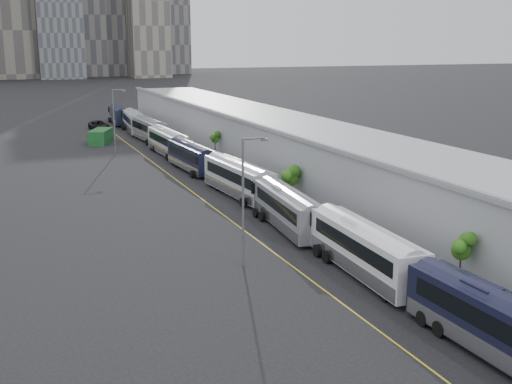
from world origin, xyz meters
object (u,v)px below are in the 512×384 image
bus_1 (498,331)px  bus_9 (118,117)px  street_lamp_far (115,117)px  suv (99,125)px  bus_3 (288,213)px  bus_4 (238,181)px  bus_7 (148,131)px  shipping_container (101,136)px  street_lamp_near (245,194)px  bus_5 (191,159)px  bus_6 (167,144)px  bus_8 (134,123)px  bus_2 (365,254)px

bus_1 → bus_9: size_ratio=1.03×
street_lamp_far → suv: 28.93m
street_lamp_far → suv: (1.66, 28.51, -4.66)m
bus_3 → bus_4: bus_4 is taller
suv → bus_7: bearing=-76.9°
bus_3 → shipping_container: size_ratio=1.91×
bus_7 → street_lamp_near: bearing=-100.1°
bus_1 → shipping_container: (-8.10, 83.94, -0.38)m
bus_5 → bus_6: (0.16, 13.17, 0.07)m
bus_6 → bus_9: size_ratio=1.07×
shipping_container → street_lamp_far: bearing=-64.3°
bus_8 → bus_2: bearing=-85.6°
bus_8 → suv: size_ratio=2.11×
street_lamp_near → street_lamp_far: size_ratio=1.01×
bus_3 → street_lamp_near: bearing=-127.2°
bus_5 → bus_9: bearing=87.0°
street_lamp_near → street_lamp_far: 53.92m
bus_3 → shipping_container: 58.08m
bus_3 → bus_6: size_ratio=0.96×
bus_5 → shipping_container: bus_5 is taller
bus_5 → street_lamp_near: street_lamp_near is taller
street_lamp_near → bus_7: bearing=83.7°
bus_4 → bus_7: 43.74m
bus_2 → shipping_container: bearing=99.1°
bus_5 → shipping_container: 29.17m
bus_2 → shipping_container: (-8.12, 70.40, -0.44)m
bus_7 → bus_8: bearing=86.5°
bus_1 → street_lamp_near: (-7.31, 18.60, 4.06)m
street_lamp_near → suv: size_ratio=1.52×
bus_2 → bus_7: (-0.12, 70.23, 0.04)m
street_lamp_far → bus_8: bearing=72.2°
bus_2 → bus_4: 26.49m
bus_8 → suv: bus_8 is taller
street_lamp_far → shipping_container: (-0.57, 11.43, -4.38)m
street_lamp_near → bus_4: bearing=70.9°
bus_1 → bus_4: bearing=88.6°
bus_5 → bus_7: 28.05m
bus_4 → suv: bus_4 is taller
bus_2 → bus_3: bus_2 is taller
bus_7 → bus_9: bus_7 is taller
bus_3 → bus_9: size_ratio=1.03×
bus_7 → street_lamp_far: bearing=-127.2°
bus_3 → street_lamp_far: 46.86m
bus_1 → bus_6: (-0.51, 68.90, 0.06)m
street_lamp_near → bus_8: bearing=84.7°
bus_4 → bus_6: (-0.61, 28.87, -0.03)m
bus_7 → bus_8: size_ratio=1.00×
bus_3 → suv: size_ratio=1.97×
bus_1 → bus_3: size_ratio=1.00×
bus_1 → bus_8: bus_8 is taller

